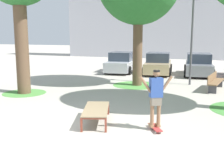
{
  "coord_description": "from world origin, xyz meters",
  "views": [
    {
      "loc": [
        3.69,
        -7.11,
        2.77
      ],
      "look_at": [
        0.31,
        2.33,
        1.0
      ],
      "focal_mm": 44.81,
      "sensor_mm": 36.0,
      "label": 1
    }
  ],
  "objects": [
    {
      "name": "ground_plane",
      "position": [
        0.0,
        0.0,
        0.0
      ],
      "size": [
        120.0,
        120.0,
        0.0
      ],
      "primitive_type": "plane",
      "color": "#B2AA9E"
    },
    {
      "name": "building_facade",
      "position": [
        1.46,
        27.58,
        6.5
      ],
      "size": [
        30.64,
        4.0,
        13.0
      ],
      "primitive_type": "cube",
      "color": "silver",
      "rests_on": "ground"
    },
    {
      "name": "skate_box",
      "position": [
        0.31,
        0.83,
        0.41
      ],
      "size": [
        1.31,
        2.04,
        0.46
      ],
      "color": "brown",
      "rests_on": "ground"
    },
    {
      "name": "skateboard",
      "position": [
        2.23,
        0.74,
        0.08
      ],
      "size": [
        0.58,
        0.79,
        0.09
      ],
      "color": "#B23333",
      "rests_on": "ground"
    },
    {
      "name": "skater",
      "position": [
        2.23,
        0.74,
        1.07
      ],
      "size": [
        0.9,
        0.58,
        1.69
      ],
      "color": "#8E6647",
      "rests_on": "skateboard"
    },
    {
      "name": "grass_patch_near_left",
      "position": [
        -4.73,
        3.87,
        0.0
      ],
      "size": [
        2.05,
        2.05,
        0.01
      ],
      "primitive_type": "cylinder",
      "color": "#519342",
      "rests_on": "ground"
    },
    {
      "name": "grass_patch_mid_back",
      "position": [
        -0.16,
        7.79,
        0.0
      ],
      "size": [
        2.69,
        2.69,
        0.01
      ],
      "primitive_type": "cylinder",
      "color": "#519342",
      "rests_on": "ground"
    },
    {
      "name": "car_silver",
      "position": [
        -2.71,
        12.86,
        0.69
      ],
      "size": [
        2.24,
        4.35,
        1.5
      ],
      "color": "#B7BABF",
      "rests_on": "ground"
    },
    {
      "name": "car_tan",
      "position": [
        0.07,
        12.86,
        0.69
      ],
      "size": [
        2.27,
        4.36,
        1.5
      ],
      "color": "tan",
      "rests_on": "ground"
    },
    {
      "name": "car_grey",
      "position": [
        2.85,
        13.05,
        0.69
      ],
      "size": [
        2.2,
        4.34,
        1.5
      ],
      "color": "slate",
      "rests_on": "ground"
    },
    {
      "name": "park_bench",
      "position": [
        3.9,
        7.8,
        0.45
      ],
      "size": [
        0.83,
        2.44,
        0.83
      ],
      "color": "brown",
      "rests_on": "ground"
    },
    {
      "name": "light_post",
      "position": [
        2.59,
        8.96,
        3.83
      ],
      "size": [
        0.36,
        0.36,
        5.83
      ],
      "color": "#4C4C51",
      "rests_on": "ground"
    }
  ]
}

